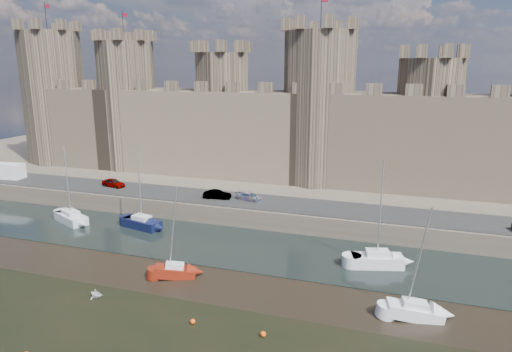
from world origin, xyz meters
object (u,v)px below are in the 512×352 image
(sailboat_0, at_px, (71,217))
(sailboat_4, at_px, (175,271))
(car_0, at_px, (113,183))
(sailboat_1, at_px, (142,222))
(sailboat_5, at_px, (414,310))
(car_1, at_px, (217,195))
(sailboat_2, at_px, (377,259))
(van, at_px, (6,171))
(car_2, at_px, (250,197))

(sailboat_0, relative_size, sailboat_4, 1.10)
(car_0, bearing_deg, sailboat_4, -120.16)
(sailboat_0, height_order, sailboat_1, sailboat_1)
(car_0, xyz_separation_m, sailboat_5, (43.38, -20.07, -2.45))
(car_1, xyz_separation_m, sailboat_1, (-7.37, -7.57, -2.30))
(car_0, bearing_deg, sailboat_1, -116.87)
(car_1, bearing_deg, sailboat_2, -122.84)
(car_1, xyz_separation_m, van, (-37.23, -0.03, 0.63))
(car_0, relative_size, car_1, 1.02)
(car_2, relative_size, sailboat_0, 0.36)
(van, bearing_deg, sailboat_2, -16.05)
(sailboat_1, bearing_deg, sailboat_4, -32.76)
(car_2, bearing_deg, sailboat_5, -120.31)
(car_1, relative_size, sailboat_1, 0.36)
(car_2, relative_size, sailboat_5, 0.38)
(sailboat_2, bearing_deg, sailboat_1, 159.84)
(car_2, xyz_separation_m, sailboat_4, (-1.19, -19.48, -2.34))
(car_2, relative_size, sailboat_1, 0.36)
(car_1, height_order, car_2, car_1)
(car_0, relative_size, car_2, 1.04)
(sailboat_1, bearing_deg, sailboat_2, 8.67)
(sailboat_5, bearing_deg, car_0, 143.55)
(sailboat_1, height_order, sailboat_4, sailboat_1)
(car_0, bearing_deg, sailboat_0, -167.31)
(van, height_order, sailboat_5, sailboat_5)
(car_0, distance_m, sailboat_5, 47.87)
(car_1, distance_m, sailboat_1, 10.81)
(car_0, bearing_deg, car_1, -79.74)
(sailboat_1, bearing_deg, car_2, 48.53)
(car_2, xyz_separation_m, sailboat_2, (17.81, -10.80, -2.16))
(car_2, distance_m, sailboat_0, 24.08)
(van, bearing_deg, sailboat_1, -20.71)
(car_2, xyz_separation_m, sailboat_1, (-11.88, -8.36, -2.22))
(sailboat_5, bearing_deg, van, 151.51)
(sailboat_2, distance_m, sailboat_5, 9.87)
(car_0, height_order, sailboat_2, sailboat_2)
(sailboat_2, relative_size, sailboat_5, 1.16)
(van, distance_m, sailboat_2, 60.45)
(sailboat_0, bearing_deg, van, -178.86)
(car_1, bearing_deg, sailboat_0, 107.74)
(car_2, height_order, sailboat_5, sailboat_5)
(car_2, distance_m, van, 41.75)
(car_0, bearing_deg, sailboat_5, -101.65)
(sailboat_4, distance_m, sailboat_5, 22.64)
(sailboat_1, xyz_separation_m, sailboat_2, (29.69, -2.44, 0.06))
(car_2, distance_m, sailboat_5, 29.40)
(sailboat_4, bearing_deg, car_2, 62.49)
(sailboat_4, bearing_deg, van, 131.26)
(car_2, bearing_deg, sailboat_4, -170.83)
(sailboat_0, distance_m, sailboat_2, 39.85)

